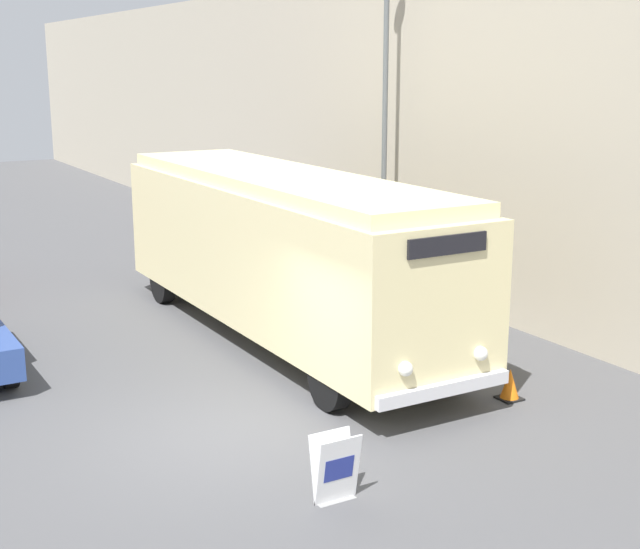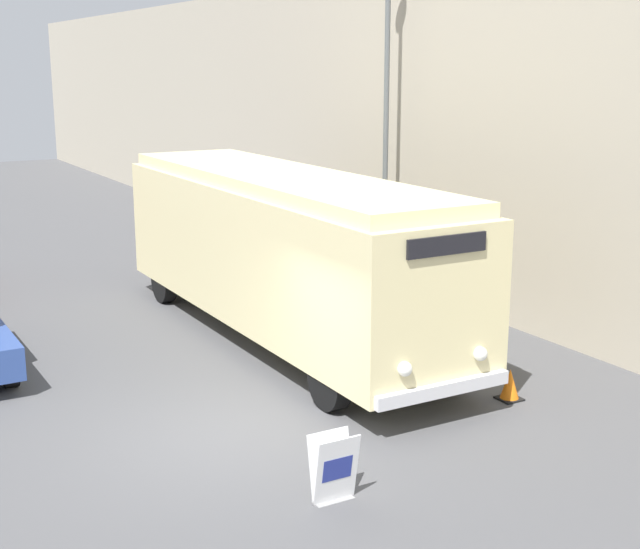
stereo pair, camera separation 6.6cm
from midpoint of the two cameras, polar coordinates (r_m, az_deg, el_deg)
name	(u,v)px [view 2 (the right image)]	position (r m, az deg, el deg)	size (l,w,h in m)	color
ground_plane	(226,438)	(13.06, -5.91, -10.36)	(80.00, 80.00, 0.00)	#4C4C4F
building_wall_right	(326,123)	(24.33, 0.49, 9.67)	(0.30, 60.00, 7.35)	#B2A893
vintage_bus	(282,246)	(17.08, -2.35, 1.81)	(2.49, 10.31, 3.24)	black
sign_board	(334,469)	(11.13, 1.06, -12.33)	(0.58, 0.33, 0.86)	gray
streetlamp	(387,79)	(20.39, 4.39, 12.35)	(0.36, 0.36, 7.75)	#595E60
traffic_cone	(510,385)	(14.62, 12.18, -6.91)	(0.36, 0.36, 0.51)	black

